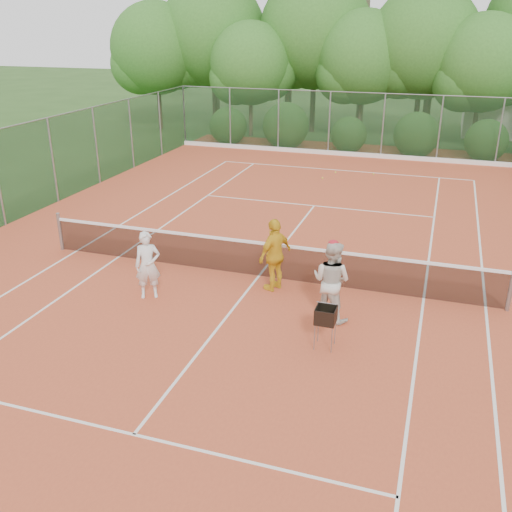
% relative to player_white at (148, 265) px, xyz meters
% --- Properties ---
extents(ground, '(120.00, 120.00, 0.00)m').
position_rel_player_white_xyz_m(ground, '(2.10, 1.91, -0.83)').
color(ground, '#29491A').
rests_on(ground, ground).
extents(clay_court, '(18.00, 36.00, 0.02)m').
position_rel_player_white_xyz_m(clay_court, '(2.10, 1.91, -0.82)').
color(clay_court, '#C24F2C').
rests_on(clay_court, ground).
extents(tennis_net, '(11.97, 0.10, 1.10)m').
position_rel_player_white_xyz_m(tennis_net, '(2.10, 1.91, -0.30)').
color(tennis_net, gray).
rests_on(tennis_net, clay_court).
extents(player_white, '(0.71, 0.62, 1.62)m').
position_rel_player_white_xyz_m(player_white, '(0.00, 0.00, 0.00)').
color(player_white, silver).
rests_on(player_white, clay_court).
extents(player_center_grp, '(1.04, 0.92, 1.84)m').
position_rel_player_white_xyz_m(player_center_grp, '(4.28, 0.29, 0.10)').
color(player_center_grp, beige).
rests_on(player_center_grp, clay_court).
extents(player_yellow, '(0.84, 1.14, 1.80)m').
position_rel_player_white_xyz_m(player_yellow, '(2.70, 1.35, 0.09)').
color(player_yellow, gold).
rests_on(player_yellow, clay_court).
extents(ball_hopper, '(0.39, 0.39, 0.89)m').
position_rel_player_white_xyz_m(ball_hopper, '(4.42, -0.94, -0.11)').
color(ball_hopper, gray).
rests_on(ball_hopper, clay_court).
extents(stray_ball_a, '(0.07, 0.07, 0.07)m').
position_rel_player_white_xyz_m(stray_ball_a, '(1.59, 12.11, -0.78)').
color(stray_ball_a, '#CCD631').
rests_on(stray_ball_a, clay_court).
extents(stray_ball_b, '(0.07, 0.07, 0.07)m').
position_rel_player_white_xyz_m(stray_ball_b, '(1.91, 13.26, -0.78)').
color(stray_ball_b, '#D2EA36').
rests_on(stray_ball_b, clay_court).
extents(stray_ball_c, '(0.07, 0.07, 0.07)m').
position_rel_player_white_xyz_m(stray_ball_c, '(3.52, 13.45, -0.78)').
color(stray_ball_c, '#B9CD2F').
rests_on(stray_ball_c, clay_court).
extents(court_markings, '(11.03, 23.83, 0.01)m').
position_rel_player_white_xyz_m(court_markings, '(2.10, 1.91, -0.81)').
color(court_markings, white).
rests_on(court_markings, clay_court).
extents(fence_back, '(18.07, 0.07, 3.00)m').
position_rel_player_white_xyz_m(fence_back, '(2.10, 16.91, 0.69)').
color(fence_back, '#19381E').
rests_on(fence_back, clay_court).
extents(tropical_treeline, '(32.10, 8.49, 15.03)m').
position_rel_player_white_xyz_m(tropical_treeline, '(3.54, 22.13, 4.28)').
color(tropical_treeline, brown).
rests_on(tropical_treeline, ground).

